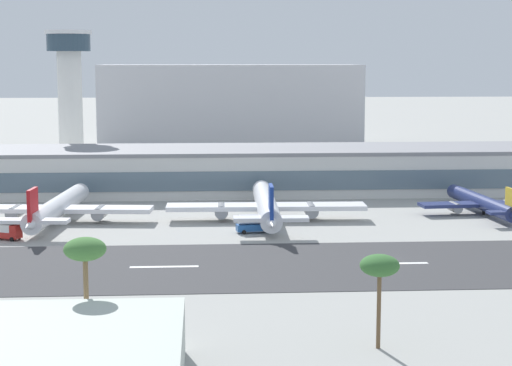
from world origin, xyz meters
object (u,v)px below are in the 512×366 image
at_px(palm_tree_1, 85,252).
at_px(airliner_gold_tail_gate_2, 483,203).
at_px(service_box_truck_0, 7,231).
at_px(service_fuel_truck_1, 257,223).
at_px(airliner_navy_tail_gate_1, 266,206).
at_px(terminal_building, 258,170).
at_px(distant_hotel_block, 230,105).
at_px(airliner_red_tail_gate_0, 56,208).
at_px(control_tower, 70,89).
at_px(palm_tree_0, 380,267).

bearing_deg(palm_tree_1, airliner_gold_tail_gate_2, 48.51).
distance_m(service_box_truck_0, service_fuel_truck_1, 50.94).
xyz_separation_m(airliner_navy_tail_gate_1, airliner_gold_tail_gate_2, (51.32, 5.23, -0.80)).
xyz_separation_m(terminal_building, airliner_gold_tail_gate_2, (50.25, -39.38, -3.39)).
xyz_separation_m(distant_hotel_block, airliner_red_tail_gate_0, (-44.77, -181.01, -13.65)).
bearing_deg(terminal_building, service_fuel_truck_1, -94.01).
distance_m(control_tower, airliner_gold_tail_gate_2, 131.57).
bearing_deg(airliner_gold_tail_gate_2, palm_tree_1, 133.87).
xyz_separation_m(control_tower, airliner_navy_tail_gate_1, (54.56, -79.42, -23.67)).
bearing_deg(airliner_red_tail_gate_0, service_fuel_truck_1, -102.29).
bearing_deg(distant_hotel_block, terminal_building, -88.74).
height_order(terminal_building, palm_tree_0, terminal_building).
xyz_separation_m(terminal_building, service_box_truck_0, (-54.81, -61.83, -4.27)).
bearing_deg(distant_hotel_block, service_box_truck_0, -104.60).
xyz_separation_m(terminal_building, airliner_navy_tail_gate_1, (-1.07, -44.62, -2.59)).
bearing_deg(terminal_building, airliner_navy_tail_gate_1, -91.37).
bearing_deg(airliner_red_tail_gate_0, service_box_truck_0, 163.62).
height_order(control_tower, airliner_gold_tail_gate_2, control_tower).
xyz_separation_m(airliner_red_tail_gate_0, palm_tree_0, (54.24, -88.85, 7.11)).
xyz_separation_m(distant_hotel_block, palm_tree_0, (9.46, -269.86, -6.54)).
bearing_deg(service_box_truck_0, airliner_navy_tail_gate_1, 42.42).
bearing_deg(control_tower, palm_tree_0, -69.68).
bearing_deg(terminal_building, airliner_gold_tail_gate_2, -38.09).
height_order(distant_hotel_block, airliner_red_tail_gate_0, distant_hotel_block).
distance_m(control_tower, service_fuel_truck_1, 108.81).
distance_m(airliner_red_tail_gate_0, airliner_navy_tail_gate_1, 46.73).
bearing_deg(distant_hotel_block, palm_tree_1, -95.77).
bearing_deg(terminal_building, distant_hotel_block, 91.26).
relative_size(airliner_red_tail_gate_0, airliner_gold_tail_gate_2, 1.24).
bearing_deg(palm_tree_0, airliner_gold_tail_gate_2, 64.88).
bearing_deg(service_box_truck_0, palm_tree_0, -24.54).
bearing_deg(airliner_navy_tail_gate_1, palm_tree_1, 162.73).
distance_m(distant_hotel_block, airliner_navy_tail_gate_1, 182.17).
xyz_separation_m(service_box_truck_0, palm_tree_1, (24.77, -68.34, 10.49)).
distance_m(airliner_red_tail_gate_0, service_fuel_truck_1, 45.85).
height_order(terminal_building, control_tower, control_tower).
distance_m(terminal_building, palm_tree_0, 133.04).
bearing_deg(airliner_red_tail_gate_0, control_tower, 10.76).
relative_size(palm_tree_0, palm_tree_1, 0.85).
distance_m(distant_hotel_block, airliner_gold_tail_gate_2, 184.85).
bearing_deg(service_fuel_truck_1, palm_tree_0, -90.67).
bearing_deg(distant_hotel_block, service_fuel_truck_1, -90.30).
xyz_separation_m(airliner_gold_tail_gate_2, palm_tree_1, (-80.29, -90.79, 9.61)).
xyz_separation_m(distant_hotel_block, airliner_gold_tail_gate_2, (53.27, -176.43, -14.29)).
height_order(distant_hotel_block, airliner_navy_tail_gate_1, distant_hotel_block).
bearing_deg(control_tower, distant_hotel_block, 62.77).
bearing_deg(service_box_truck_0, distant_hotel_block, 100.06).
bearing_deg(palm_tree_1, service_fuel_truck_1, 70.28).
height_order(terminal_building, airliner_red_tail_gate_0, terminal_building).
relative_size(airliner_navy_tail_gate_1, palm_tree_0, 4.35).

